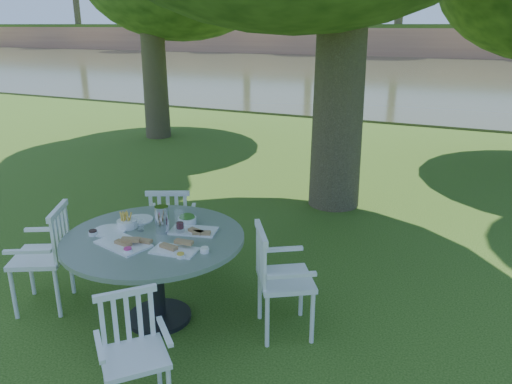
# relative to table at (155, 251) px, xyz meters

# --- Properties ---
(ground) EXTENTS (140.00, 140.00, 0.00)m
(ground) POSITION_rel_table_xyz_m (0.36, 1.07, -0.66)
(ground) COLOR #1F400D
(ground) RESTS_ON ground
(table) EXTENTS (1.52, 1.52, 0.80)m
(table) POSITION_rel_table_xyz_m (0.00, 0.00, 0.00)
(table) COLOR black
(table) RESTS_ON ground
(chair_ne) EXTENTS (0.63, 0.64, 0.93)m
(chair_ne) POSITION_rel_table_xyz_m (0.99, 0.25, -0.11)
(chair_ne) COLOR white
(chair_ne) RESTS_ON ground
(chair_nw) EXTENTS (0.58, 0.57, 0.88)m
(chair_nw) POSITION_rel_table_xyz_m (-0.47, 0.92, -0.14)
(chair_nw) COLOR white
(chair_nw) RESTS_ON ground
(chair_sw) EXTENTS (0.63, 0.64, 0.96)m
(chair_sw) POSITION_rel_table_xyz_m (-1.00, -0.21, -0.10)
(chair_sw) COLOR white
(chair_sw) RESTS_ON ground
(chair_se) EXTENTS (0.57, 0.57, 0.82)m
(chair_se) POSITION_rel_table_xyz_m (0.47, -0.93, -0.18)
(chair_se) COLOR white
(chair_se) RESTS_ON ground
(tableware) EXTENTS (1.13, 0.88, 0.23)m
(tableware) POSITION_rel_table_xyz_m (-0.04, 0.06, 0.18)
(tableware) COLOR white
(tableware) RESTS_ON table
(river) EXTENTS (100.00, 28.00, 0.12)m
(river) POSITION_rel_table_xyz_m (0.36, 24.07, -0.66)
(river) COLOR #3A3D24
(river) RESTS_ON ground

